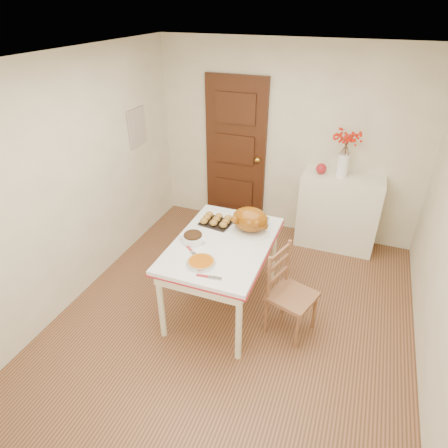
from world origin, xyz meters
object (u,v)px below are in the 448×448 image
at_px(kitchen_table, 222,275).
at_px(turkey_platter, 250,221).
at_px(pumpkin_pie, 201,262).
at_px(sideboard, 338,212).
at_px(chair_oak, 293,294).

xyz_separation_m(kitchen_table, turkey_platter, (0.19, 0.27, 0.54)).
xyz_separation_m(kitchen_table, pumpkin_pie, (-0.05, -0.40, 0.44)).
xyz_separation_m(sideboard, pumpkin_pie, (-1.02, -2.05, 0.35)).
height_order(sideboard, chair_oak, sideboard).
xyz_separation_m(sideboard, chair_oak, (-0.22, -1.74, -0.04)).
xyz_separation_m(kitchen_table, chair_oak, (0.75, -0.09, 0.05)).
bearing_deg(turkey_platter, kitchen_table, -111.38).
bearing_deg(pumpkin_pie, turkey_platter, 70.32).
height_order(kitchen_table, chair_oak, chair_oak).
distance_m(kitchen_table, chair_oak, 0.76).
bearing_deg(kitchen_table, chair_oak, -6.79).
xyz_separation_m(turkey_platter, pumpkin_pie, (-0.24, -0.68, -0.11)).
bearing_deg(kitchen_table, pumpkin_pie, -96.82).
bearing_deg(turkey_platter, chair_oak, -19.35).
relative_size(turkey_platter, pumpkin_pie, 1.66).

